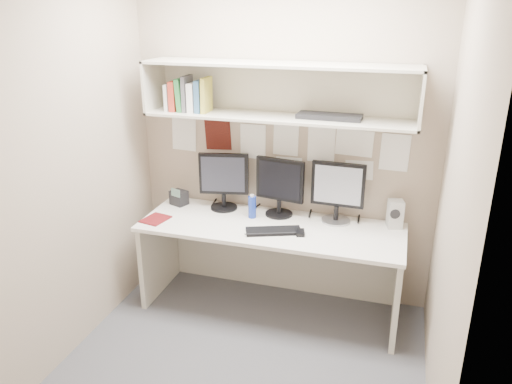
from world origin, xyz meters
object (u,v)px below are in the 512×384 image
(monitor_center, at_px, (280,185))
(maroon_notebook, at_px, (155,219))
(keyboard, at_px, (273,231))
(desk, at_px, (271,267))
(monitor_right, at_px, (338,190))
(desk_phone, at_px, (179,198))
(speaker, at_px, (395,214))
(monitor_left, at_px, (224,179))

(monitor_center, relative_size, maroon_notebook, 2.22)
(monitor_center, xyz_separation_m, keyboard, (0.04, -0.34, -0.24))
(desk, relative_size, monitor_right, 4.24)
(keyboard, height_order, desk_phone, desk_phone)
(monitor_center, distance_m, monitor_right, 0.45)
(speaker, xyz_separation_m, maroon_notebook, (-1.79, -0.40, -0.10))
(monitor_left, height_order, keyboard, monitor_left)
(monitor_left, height_order, monitor_right, monitor_right)
(desk, xyz_separation_m, maroon_notebook, (-0.89, -0.17, 0.37))
(monitor_right, xyz_separation_m, speaker, (0.44, 0.01, -0.15))
(keyboard, distance_m, maroon_notebook, 0.94)
(monitor_right, relative_size, desk_phone, 2.96)
(monitor_center, relative_size, speaker, 2.16)
(monitor_right, bearing_deg, monitor_center, -178.06)
(monitor_left, bearing_deg, keyboard, -45.50)
(keyboard, bearing_deg, maroon_notebook, 161.70)
(monitor_left, height_order, maroon_notebook, monitor_left)
(keyboard, relative_size, desk_phone, 2.54)
(monitor_left, height_order, monitor_center, monitor_left)
(monitor_right, height_order, desk_phone, monitor_right)
(speaker, bearing_deg, monitor_center, 166.35)
(keyboard, bearing_deg, desk_phone, 140.19)
(speaker, bearing_deg, desk, -179.99)
(monitor_center, bearing_deg, speaker, 10.89)
(monitor_right, height_order, keyboard, monitor_right)
(keyboard, relative_size, speaker, 1.90)
(monitor_left, xyz_separation_m, keyboard, (0.51, -0.34, -0.24))
(speaker, distance_m, maroon_notebook, 1.84)
(desk, height_order, maroon_notebook, maroon_notebook)
(desk, bearing_deg, monitor_left, 154.53)
(desk, height_order, monitor_right, monitor_right)
(monitor_right, distance_m, keyboard, 0.59)
(desk_phone, bearing_deg, maroon_notebook, -75.66)
(monitor_center, relative_size, desk_phone, 2.90)
(monitor_right, distance_m, desk_phone, 1.33)
(monitor_left, bearing_deg, monitor_right, -11.85)
(monitor_center, distance_m, maroon_notebook, 1.01)
(desk_phone, bearing_deg, speaker, 22.33)
(monitor_left, relative_size, keyboard, 1.15)
(desk_phone, bearing_deg, monitor_right, 22.24)
(monitor_center, bearing_deg, monitor_left, -170.05)
(monitor_left, height_order, desk_phone, monitor_left)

